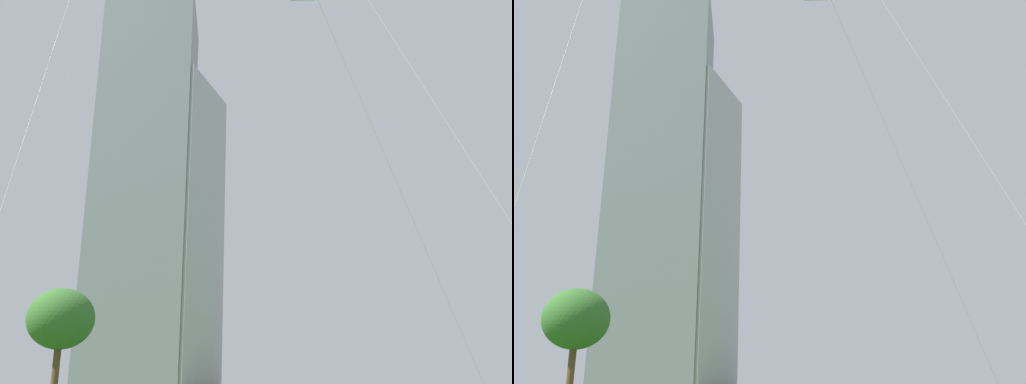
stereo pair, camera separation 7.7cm
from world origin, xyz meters
TOP-DOWN VIEW (x-y plane):
  - park_tree_1 at (-17.39, 34.49)m, footprint 5.23×5.23m
  - distant_highrise_0 at (-35.89, 130.44)m, footprint 19.56×26.27m
  - distant_highrise_1 at (-44.89, 127.43)m, footprint 27.99×29.90m

SIDE VIEW (x-z plane):
  - park_tree_1 at x=-17.39m, z-range 2.08..11.07m
  - distant_highrise_0 at x=-35.89m, z-range 0.00..79.78m
  - distant_highrise_1 at x=-44.89m, z-range 0.00..104.28m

